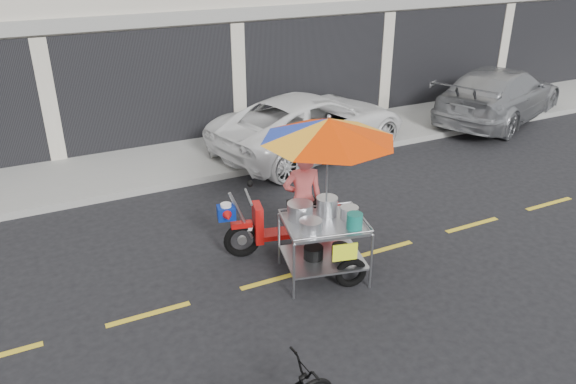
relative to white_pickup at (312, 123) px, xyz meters
name	(u,v)px	position (x,y,z in m)	size (l,w,h in m)	color
ground	(382,250)	(-1.16, -4.70, -0.71)	(90.00, 90.00, 0.00)	black
sidewalk	(255,145)	(-1.16, 0.80, -0.64)	(45.00, 3.00, 0.15)	gray
centerline	(382,250)	(-1.16, -4.70, -0.71)	(42.00, 0.10, 0.01)	gold
white_pickup	(312,123)	(0.00, 0.00, 0.00)	(2.36, 5.11, 1.42)	white
silver_pickup	(499,94)	(5.95, -0.13, 0.04)	(2.10, 5.16, 1.50)	gray
food_vendor_rig	(316,171)	(-2.41, -4.56, 0.93)	(2.58, 2.46, 2.61)	black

